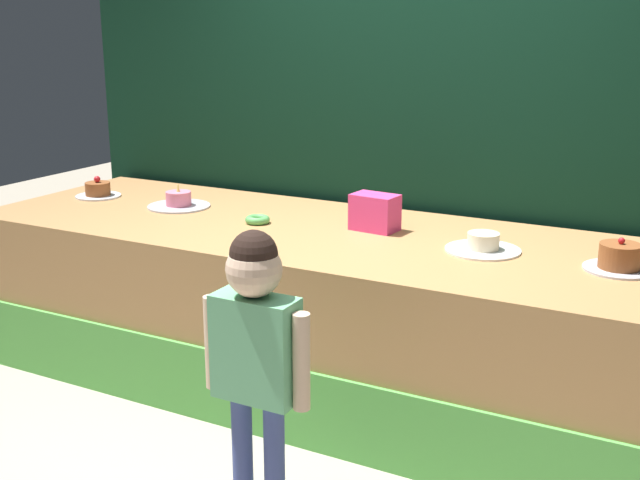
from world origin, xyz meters
TOP-DOWN VIEW (x-y plane):
  - ground_plane at (0.00, 0.00)m, footprint 12.00×12.00m
  - stage_platform at (0.00, 0.62)m, footprint 4.22×1.26m
  - curtain_backdrop at (0.00, 1.34)m, footprint 4.49×0.08m
  - child_figure at (0.11, -0.55)m, footprint 0.45×0.21m
  - pink_box at (0.00, 0.75)m, footprint 0.24×0.17m
  - donut at (-0.60, 0.59)m, footprint 0.13×0.13m
  - cake_far_left at (-1.80, 0.69)m, footprint 0.27×0.27m
  - cake_left at (-1.20, 0.70)m, footprint 0.36×0.36m
  - cake_center at (0.60, 0.64)m, footprint 0.35×0.35m
  - cake_right at (1.20, 0.62)m, footprint 0.30×0.30m

SIDE VIEW (x-z plane):
  - ground_plane at x=0.00m, z-range 0.00..0.00m
  - stage_platform at x=0.00m, z-range 0.00..0.85m
  - child_figure at x=0.11m, z-range 0.17..1.33m
  - donut at x=-0.60m, z-range 0.85..0.89m
  - cake_center at x=0.60m, z-range 0.84..0.92m
  - cake_left at x=-1.20m, z-range 0.81..0.95m
  - cake_far_left at x=-1.80m, z-range 0.82..0.95m
  - cake_right at x=1.20m, z-range 0.83..0.97m
  - pink_box at x=0.00m, z-range 0.85..1.03m
  - curtain_backdrop at x=0.00m, z-range 0.00..3.17m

